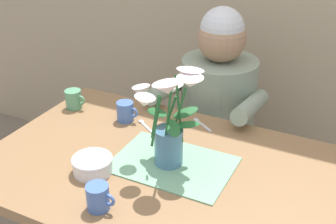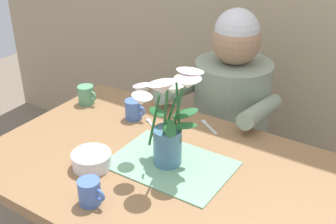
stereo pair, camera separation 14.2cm
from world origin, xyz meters
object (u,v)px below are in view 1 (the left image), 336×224
object	(u,v)px
flower_vase	(170,117)
ceramic_mug	(74,99)
tea_cup	(98,197)
ceramic_bowl	(92,164)
seated_person	(216,127)
coffee_cup	(126,111)

from	to	relation	value
flower_vase	ceramic_mug	distance (m)	0.59
tea_cup	ceramic_mug	xyz separation A→B (m)	(-0.46, 0.49, 0.00)
tea_cup	ceramic_bowl	bearing A→B (deg)	130.87
tea_cup	seated_person	bearing A→B (deg)	87.93
flower_vase	ceramic_mug	world-z (taller)	flower_vase
flower_vase	tea_cup	distance (m)	0.34
ceramic_mug	coffee_cup	distance (m)	0.25
ceramic_bowl	tea_cup	xyz separation A→B (m)	(0.12, -0.14, 0.01)
ceramic_mug	coffee_cup	world-z (taller)	same
ceramic_mug	seated_person	bearing A→B (deg)	39.36
seated_person	ceramic_bowl	xyz separation A→B (m)	(-0.15, -0.75, 0.21)
flower_vase	coffee_cup	xyz separation A→B (m)	(-0.29, 0.19, -0.14)
flower_vase	tea_cup	xyz separation A→B (m)	(-0.08, -0.30, -0.14)
tea_cup	ceramic_mug	world-z (taller)	same
flower_vase	coffee_cup	bearing A→B (deg)	146.83
coffee_cup	tea_cup	bearing A→B (deg)	-66.84
tea_cup	coffee_cup	bearing A→B (deg)	113.16
ceramic_bowl	coffee_cup	world-z (taller)	coffee_cup
ceramic_bowl	ceramic_mug	size ratio (longest dim) A/B	1.46
seated_person	ceramic_bowl	world-z (taller)	seated_person
flower_vase	coffee_cup	size ratio (longest dim) A/B	3.74
ceramic_bowl	tea_cup	distance (m)	0.19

